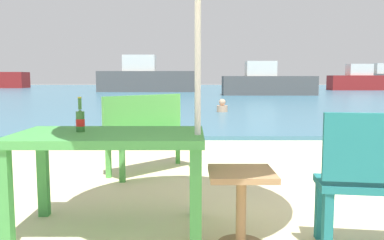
{
  "coord_description": "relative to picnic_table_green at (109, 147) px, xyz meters",
  "views": [
    {
      "loc": [
        -0.63,
        -2.29,
        1.17
      ],
      "look_at": [
        -0.62,
        3.0,
        0.6
      ],
      "focal_mm": 37.16,
      "sensor_mm": 36.0,
      "label": 1
    }
  ],
  "objects": [
    {
      "name": "beer_bottle_amber",
      "position": [
        -0.23,
        0.05,
        0.2
      ],
      "size": [
        0.07,
        0.07,
        0.26
      ],
      "color": "#2D662D",
      "rests_on": "picnic_table_green"
    },
    {
      "name": "swimmer_person",
      "position": [
        1.57,
        9.58,
        -0.41
      ],
      "size": [
        0.34,
        0.34,
        0.41
      ],
      "color": "tan",
      "rests_on": "sea_water"
    },
    {
      "name": "sea_water",
      "position": [
        1.25,
        29.36,
        -0.61
      ],
      "size": [
        120.0,
        50.0,
        0.08
      ],
      "primitive_type": "cube",
      "color": "#386B84",
      "rests_on": "ground_plane"
    },
    {
      "name": "boat_sailboat",
      "position": [
        5.24,
        21.46,
        0.17
      ],
      "size": [
        5.66,
        1.54,
        2.06
      ],
      "color": "#4C4C4C",
      "rests_on": "sea_water"
    },
    {
      "name": "bench_green_right",
      "position": [
        0.08,
        1.95,
        -0.11
      ],
      "size": [
        1.11,
        1.1,
        0.95
      ],
      "color": "#4C9E47",
      "rests_on": "ground_plane"
    },
    {
      "name": "side_table_wood",
      "position": [
        0.95,
        -0.29,
        -0.3
      ],
      "size": [
        0.44,
        0.44,
        0.54
      ],
      "color": "olive",
      "rests_on": "ground_plane"
    },
    {
      "name": "boat_fishing_trawler",
      "position": [
        15.28,
        31.01,
        0.22
      ],
      "size": [
        6.05,
        1.65,
        2.2
      ],
      "color": "maroon",
      "rests_on": "sea_water"
    },
    {
      "name": "picnic_table_green",
      "position": [
        0.0,
        0.0,
        0.0
      ],
      "size": [
        1.4,
        0.8,
        0.76
      ],
      "color": "#3D8C42",
      "rests_on": "ground_plane"
    },
    {
      "name": "boat_barge",
      "position": [
        -2.75,
        27.16,
        0.41
      ],
      "size": [
        7.52,
        2.05,
        2.73
      ],
      "color": "#4C4C4C",
      "rests_on": "sea_water"
    }
  ]
}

